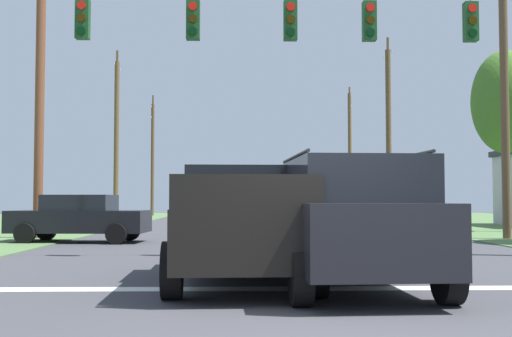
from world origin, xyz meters
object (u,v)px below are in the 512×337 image
object	(u,v)px
distant_car_oncoming	(80,218)
utility_pole_near_left	(350,151)
utility_pole_far_left	(40,83)
tree_roadside_far_right	(505,102)
utility_pole_mid_right	(505,93)
utility_pole_distant_right	(116,139)
suv_black	(348,220)
overhead_signal_span	(285,85)
distant_car_crossing_white	(334,211)
pickup_truck	(240,224)
utility_pole_distant_left	(153,156)
utility_pole_far_right	(389,133)

from	to	relation	value
distant_car_oncoming	utility_pole_near_left	distance (m)	35.73
utility_pole_far_left	tree_roadside_far_right	world-z (taller)	utility_pole_far_left
distant_car_oncoming	utility_pole_mid_right	bearing A→B (deg)	4.28
utility_pole_mid_right	utility_pole_distant_right	xyz separation A→B (m)	(-16.29, 14.94, -0.22)
suv_black	overhead_signal_span	bearing A→B (deg)	96.97
distant_car_crossing_white	utility_pole_far_left	distance (m)	15.35
pickup_truck	utility_pole_distant_left	bearing A→B (deg)	99.89
pickup_truck	tree_roadside_far_right	xyz separation A→B (m)	(11.18, 15.53, 4.49)
suv_black	distant_car_crossing_white	xyz separation A→B (m)	(2.94, 21.35, -0.27)
utility_pole_mid_right	utility_pole_far_right	distance (m)	15.49
utility_pole_far_left	pickup_truck	bearing A→B (deg)	-58.70
utility_pole_distant_left	utility_pole_mid_right	bearing A→B (deg)	-62.03
tree_roadside_far_right	utility_pole_mid_right	bearing A→B (deg)	-113.19
utility_pole_near_left	utility_pole_distant_right	size ratio (longest dim) A/B	1.09
overhead_signal_span	pickup_truck	bearing A→B (deg)	-104.29
suv_black	utility_pole_near_left	distance (m)	43.93
distant_car_crossing_white	utility_pole_distant_left	bearing A→B (deg)	119.18
utility_pole_far_right	utility_pole_mid_right	bearing A→B (deg)	-88.52
pickup_truck	utility_pole_mid_right	world-z (taller)	utility_pole_mid_right
overhead_signal_span	utility_pole_mid_right	size ratio (longest dim) A/B	1.53
utility_pole_distant_left	utility_pole_near_left	bearing A→B (deg)	1.43
pickup_truck	utility_pole_far_left	distance (m)	14.42
suv_black	utility_pole_distant_right	world-z (taller)	utility_pole_distant_right
distant_car_oncoming	utility_pole_far_right	xyz separation A→B (m)	(13.90, 16.55, 4.48)
distant_car_oncoming	utility_pole_distant_right	size ratio (longest dim) A/B	0.44
suv_black	utility_pole_far_right	xyz separation A→B (m)	(7.07, 27.21, 4.21)
pickup_truck	utility_pole_near_left	distance (m)	43.34
distant_car_oncoming	utility_pole_mid_right	distance (m)	14.96
utility_pole_near_left	utility_pole_far_left	bearing A→B (deg)	-118.19
distant_car_crossing_white	utility_pole_mid_right	distance (m)	11.45
utility_pole_near_left	tree_roadside_far_right	distance (m)	26.66
pickup_truck	utility_pole_near_left	xyz separation A→B (m)	(9.20, 42.12, 4.44)
overhead_signal_span	utility_pole_far_right	size ratio (longest dim) A/B	1.45
utility_pole_distant_left	utility_pole_far_left	bearing A→B (deg)	-89.70
distant_car_crossing_white	utility_pole_far_right	distance (m)	8.46
overhead_signal_span	utility_pole_distant_right	xyz separation A→B (m)	(-8.19, 21.59, 0.75)
utility_pole_near_left	utility_pole_distant_left	size ratio (longest dim) A/B	1.08
distant_car_crossing_white	tree_roadside_far_right	world-z (taller)	tree_roadside_far_right
suv_black	utility_pole_distant_right	xyz separation A→B (m)	(-8.82, 26.68, 3.78)
tree_roadside_far_right	utility_pole_near_left	bearing A→B (deg)	94.26
distant_car_oncoming	distant_car_crossing_white	bearing A→B (deg)	47.55
overhead_signal_span	distant_car_oncoming	xyz separation A→B (m)	(-6.20, 5.57, -3.30)
utility_pole_near_left	utility_pole_distant_left	world-z (taller)	utility_pole_near_left
distant_car_crossing_white	utility_pole_far_left	size ratio (longest dim) A/B	0.39
utility_pole_mid_right	tree_roadside_far_right	world-z (taller)	utility_pole_mid_right
utility_pole_far_right	utility_pole_near_left	xyz separation A→B (m)	(0.45, 15.85, 0.14)
distant_car_oncoming	utility_pole_near_left	world-z (taller)	utility_pole_near_left
pickup_truck	distant_car_oncoming	world-z (taller)	pickup_truck
distant_car_oncoming	tree_roadside_far_right	xyz separation A→B (m)	(16.33, 5.81, 4.67)
utility_pole_mid_right	utility_pole_far_left	distance (m)	16.29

